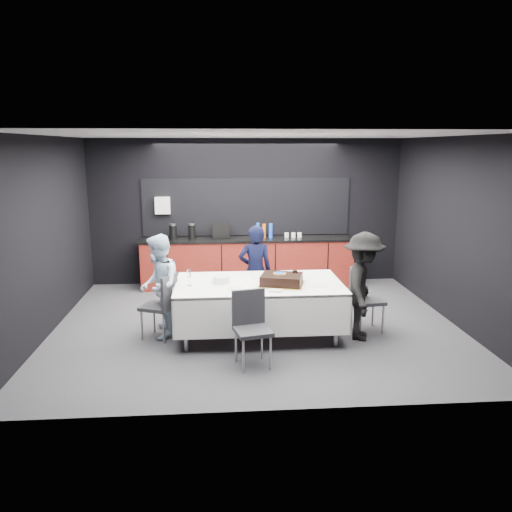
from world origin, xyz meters
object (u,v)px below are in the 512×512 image
at_px(party_table, 259,292).
at_px(chair_right, 363,295).
at_px(champagne_flute, 189,274).
at_px(person_left, 159,286).
at_px(person_center, 255,271).
at_px(chair_near, 251,322).
at_px(person_right, 363,286).
at_px(cake_assembly, 282,280).
at_px(chair_left, 163,301).
at_px(plate_stack, 221,279).

height_order(party_table, chair_right, chair_right).
xyz_separation_m(champagne_flute, person_left, (-0.43, 0.16, -0.21)).
bearing_deg(party_table, person_center, 88.92).
bearing_deg(person_center, chair_right, 146.01).
bearing_deg(party_table, chair_near, -100.44).
bearing_deg(chair_near, person_left, 140.31).
xyz_separation_m(chair_near, person_left, (-1.22, 1.01, 0.20)).
height_order(person_left, person_right, person_right).
bearing_deg(chair_near, person_right, 24.06).
bearing_deg(cake_assembly, chair_right, 9.60).
relative_size(chair_left, chair_right, 1.00).
bearing_deg(person_center, person_right, 136.76).
distance_m(champagne_flute, person_right, 2.41).
bearing_deg(cake_assembly, person_left, 172.59).
height_order(party_table, chair_left, chair_left).
bearing_deg(party_table, champagne_flute, -175.02).
height_order(plate_stack, person_right, person_right).
distance_m(plate_stack, chair_left, 0.87).
relative_size(person_center, person_left, 0.99).
xyz_separation_m(champagne_flute, person_center, (0.98, 0.97, -0.21)).
height_order(champagne_flute, chair_near, champagne_flute).
distance_m(party_table, cake_assembly, 0.40).
bearing_deg(champagne_flute, cake_assembly, -2.78).
relative_size(person_left, person_right, 0.97).
bearing_deg(chair_left, champagne_flute, -12.19).
distance_m(party_table, person_center, 0.89).
height_order(person_center, person_left, person_left).
height_order(person_center, person_right, person_right).
relative_size(chair_near, person_left, 0.63).
height_order(plate_stack, champagne_flute, champagne_flute).
distance_m(person_left, person_right, 2.84).
bearing_deg(chair_right, person_center, 151.11).
height_order(plate_stack, chair_near, chair_near).
distance_m(plate_stack, person_left, 0.88).
height_order(chair_left, person_left, person_left).
bearing_deg(chair_near, plate_stack, 110.32).
height_order(plate_stack, person_center, person_center).
height_order(party_table, chair_near, chair_near).
relative_size(plate_stack, chair_right, 0.26).
height_order(cake_assembly, chair_near, cake_assembly).
bearing_deg(person_right, champagne_flute, 104.47).
bearing_deg(chair_left, person_center, 33.27).
bearing_deg(person_left, person_center, 119.95).
distance_m(chair_right, person_right, 0.37).
relative_size(chair_left, person_left, 0.63).
relative_size(cake_assembly, champagne_flute, 3.11).
xyz_separation_m(chair_near, person_right, (1.60, 0.72, 0.22)).
relative_size(cake_assembly, chair_right, 0.75).
xyz_separation_m(plate_stack, person_center, (0.54, 0.87, -0.10)).
relative_size(cake_assembly, person_center, 0.48).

